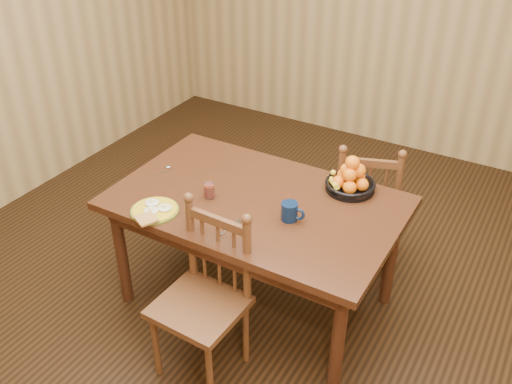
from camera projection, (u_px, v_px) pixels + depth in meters
The scene contains 10 objects.
room at pixel (256, 100), 2.87m from camera, with size 4.52×5.02×2.72m.
dining_table at pixel (256, 212), 3.24m from camera, with size 1.60×1.00×0.75m.
chair_far at pixel (365, 206), 3.68m from camera, with size 0.53×0.52×0.92m.
chair_near at pixel (204, 299), 2.93m from camera, with size 0.44×0.42×0.94m.
breakfast_plate at pixel (154, 210), 3.08m from camera, with size 0.26×0.31×0.04m.
fork at pixel (233, 226), 2.98m from camera, with size 0.04×0.18×0.00m.
spoon at pixel (167, 168), 3.49m from camera, with size 0.06×0.15×0.01m.
coffee_mug at pixel (290, 211), 3.00m from camera, with size 0.13×0.09×0.10m.
juice_glass at pixel (209, 191), 3.19m from camera, with size 0.06×0.06×0.09m.
fruit_bowl at pixel (350, 180), 3.25m from camera, with size 0.29×0.29×0.22m.
Camera 1 is at (1.35, -2.32, 2.49)m, focal length 40.00 mm.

